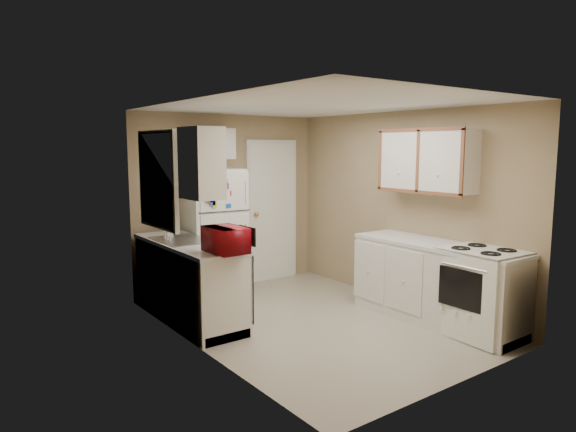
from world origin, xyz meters
TOP-DOWN VIEW (x-y plane):
  - floor at (0.00, 0.00)m, footprint 3.80×3.80m
  - ceiling at (0.00, 0.00)m, footprint 3.80×3.80m
  - wall_left at (-1.40, 0.00)m, footprint 3.80×3.80m
  - wall_right at (1.40, 0.00)m, footprint 3.80×3.80m
  - wall_back at (0.00, 1.90)m, footprint 2.80×2.80m
  - wall_front at (0.00, -1.90)m, footprint 2.80×2.80m
  - left_counter at (-1.10, 0.90)m, footprint 0.60×1.80m
  - dishwasher at (-0.81, 0.30)m, footprint 0.03×0.58m
  - sink at (-1.10, 1.05)m, footprint 0.54×0.74m
  - microwave at (-1.05, 0.12)m, footprint 0.48×0.27m
  - soap_bottle at (-1.15, 1.31)m, footprint 0.12×0.12m
  - window_blinds at (-1.36, 1.05)m, footprint 0.10×0.98m
  - upper_cabinet_left at (-1.25, 0.22)m, footprint 0.30×0.45m
  - refrigerator at (-0.42, 1.59)m, footprint 0.75×0.73m
  - cabinet_over_fridge at (-0.40, 1.75)m, footprint 0.70×0.30m
  - interior_door at (0.70, 1.86)m, footprint 0.86×0.06m
  - right_counter at (1.10, -0.80)m, footprint 0.60×2.00m
  - stove at (1.11, -1.37)m, footprint 0.66×0.80m
  - upper_cabinet_right at (1.25, -0.50)m, footprint 0.30×1.20m

SIDE VIEW (x-z plane):
  - floor at x=0.00m, z-range 0.00..0.00m
  - left_counter at x=-1.10m, z-range 0.00..0.90m
  - right_counter at x=1.10m, z-range 0.00..0.90m
  - stove at x=1.11m, z-range 0.00..0.93m
  - dishwasher at x=-0.81m, z-range 0.13..0.85m
  - refrigerator at x=-0.42m, z-range 0.00..1.68m
  - sink at x=-1.10m, z-range 0.78..0.94m
  - soap_bottle at x=-1.15m, z-range 0.90..1.10m
  - interior_door at x=0.70m, z-range -0.02..2.06m
  - microwave at x=-1.05m, z-range 0.89..1.21m
  - wall_left at x=-1.40m, z-range 1.20..1.20m
  - wall_right at x=1.40m, z-range 1.20..1.20m
  - wall_back at x=0.00m, z-range 1.20..1.20m
  - wall_front at x=0.00m, z-range 1.20..1.20m
  - window_blinds at x=-1.36m, z-range 1.06..2.14m
  - upper_cabinet_left at x=-1.25m, z-range 1.45..2.15m
  - upper_cabinet_right at x=1.25m, z-range 1.45..2.15m
  - cabinet_over_fridge at x=-0.40m, z-range 1.80..2.20m
  - ceiling at x=0.00m, z-range 2.40..2.40m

